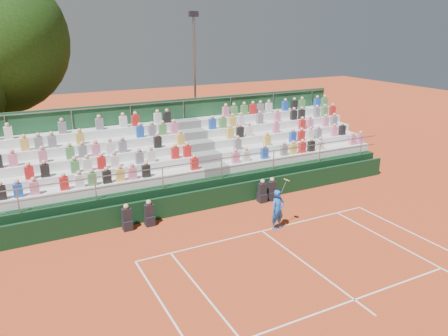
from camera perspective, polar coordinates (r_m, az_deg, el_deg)
ground at (r=18.71m, az=4.99°, el=-8.22°), size 90.00×90.00×0.00m
courtside_wall at (r=21.03m, az=0.38°, el=-3.59°), size 20.00×0.15×1.00m
line_officials at (r=20.15m, az=-2.21°, el=-4.68°), size 7.69×0.40×1.19m
grandstand at (r=23.58m, az=-3.28°, el=0.32°), size 20.00×5.20×4.40m
tennis_player at (r=18.62m, az=7.04°, el=-5.43°), size 0.88×0.50×2.22m
floodlight_mast at (r=29.49m, az=-3.84°, el=12.20°), size 0.60×0.25×9.17m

